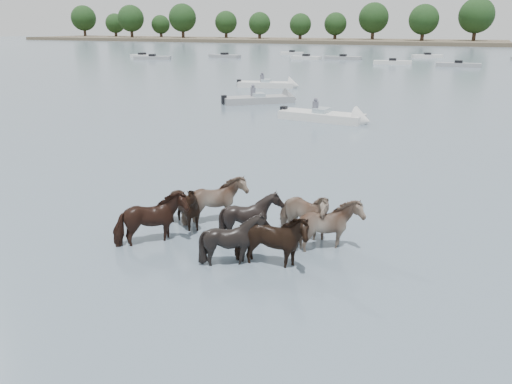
% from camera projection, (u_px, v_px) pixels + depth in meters
% --- Properties ---
extents(ground, '(400.00, 400.00, 0.00)m').
position_uv_depth(ground, '(242.00, 283.00, 11.24)').
color(ground, '#4A5B6B').
rests_on(ground, ground).
extents(shoreline, '(160.00, 30.00, 1.00)m').
position_uv_depth(shoreline, '(243.00, 40.00, 168.25)').
color(shoreline, '#4C4233').
rests_on(shoreline, ground).
extents(pony_herd, '(6.09, 3.84, 1.58)m').
position_uv_depth(pony_herd, '(239.00, 222.00, 13.17)').
color(pony_herd, black).
rests_on(pony_herd, ground).
extents(motorboat_a, '(5.25, 4.76, 1.92)m').
position_uv_depth(motorboat_a, '(268.00, 99.00, 37.09)').
color(motorboat_a, gray).
rests_on(motorboat_a, ground).
extents(motorboat_b, '(5.72, 2.18, 1.92)m').
position_uv_depth(motorboat_b, '(334.00, 118.00, 29.85)').
color(motorboat_b, silver).
rests_on(motorboat_b, ground).
extents(motorboat_f, '(5.72, 2.78, 1.92)m').
position_uv_depth(motorboat_f, '(275.00, 85.00, 45.94)').
color(motorboat_f, silver).
rests_on(motorboat_f, ground).
extents(distant_flotilla, '(106.44, 29.64, 0.93)m').
position_uv_depth(distant_flotilla, '(458.00, 61.00, 74.39)').
color(distant_flotilla, silver).
rests_on(distant_flotilla, ground).
extents(treeline, '(150.15, 17.41, 12.46)m').
position_uv_depth(treeline, '(244.00, 20.00, 167.02)').
color(treeline, '#382619').
rests_on(treeline, ground).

